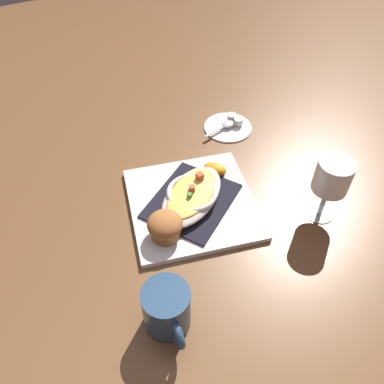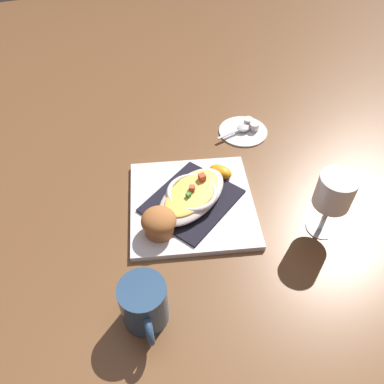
{
  "view_description": "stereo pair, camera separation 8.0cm",
  "coord_description": "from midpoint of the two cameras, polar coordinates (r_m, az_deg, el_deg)",
  "views": [
    {
      "loc": [
        -0.25,
        -0.49,
        0.63
      ],
      "look_at": [
        0.0,
        0.0,
        0.04
      ],
      "focal_mm": 36.09,
      "sensor_mm": 36.0,
      "label": 1
    },
    {
      "loc": [
        -0.18,
        -0.52,
        0.63
      ],
      "look_at": [
        0.0,
        0.0,
        0.04
      ],
      "focal_mm": 36.09,
      "sensor_mm": 36.0,
      "label": 2
    }
  ],
  "objects": [
    {
      "name": "ground_plane",
      "position": [
        0.84,
        -2.75,
        -2.15
      ],
      "size": [
        2.6,
        2.6,
        0.0
      ],
      "primitive_type": "plane",
      "color": "brown"
    },
    {
      "name": "square_plate",
      "position": [
        0.83,
        -2.77,
        -1.86
      ],
      "size": [
        0.31,
        0.31,
        0.01
      ],
      "primitive_type": "cube",
      "rotation": [
        0.0,
        0.0,
        -0.23
      ],
      "color": "white",
      "rests_on": "ground_plane"
    },
    {
      "name": "folded_napkin",
      "position": [
        0.82,
        -2.79,
        -1.45
      ],
      "size": [
        0.24,
        0.23,
        0.0
      ],
      "primitive_type": "cube",
      "rotation": [
        0.0,
        0.0,
        0.59
      ],
      "color": "black",
      "rests_on": "square_plate"
    },
    {
      "name": "gratin_dish",
      "position": [
        0.81,
        -2.84,
        -0.5
      ],
      "size": [
        0.21,
        0.19,
        0.04
      ],
      "color": "silver",
      "rests_on": "folded_napkin"
    },
    {
      "name": "muffin",
      "position": [
        0.75,
        -7.07,
        -5.2
      ],
      "size": [
        0.07,
        0.07,
        0.05
      ],
      "color": "#A4673A",
      "rests_on": "square_plate"
    },
    {
      "name": "orange_garnish",
      "position": [
        0.88,
        0.86,
        3.26
      ],
      "size": [
        0.06,
        0.06,
        0.02
      ],
      "color": "#562260",
      "rests_on": "square_plate"
    },
    {
      "name": "coffee_mug",
      "position": [
        0.66,
        -7.32,
        -17.19
      ],
      "size": [
        0.08,
        0.11,
        0.09
      ],
      "color": "navy",
      "rests_on": "ground_plane"
    },
    {
      "name": "stemmed_glass",
      "position": [
        0.78,
        17.26,
        1.67
      ],
      "size": [
        0.07,
        0.07,
        0.15
      ],
      "color": "white",
      "rests_on": "ground_plane"
    },
    {
      "name": "creamer_saucer",
      "position": [
        1.03,
        3.08,
        9.52
      ],
      "size": [
        0.13,
        0.13,
        0.01
      ],
      "primitive_type": "cylinder",
      "color": "white",
      "rests_on": "ground_plane"
    },
    {
      "name": "spoon",
      "position": [
        1.02,
        2.92,
        9.83
      ],
      "size": [
        0.1,
        0.04,
        0.01
      ],
      "color": "silver",
      "rests_on": "creamer_saucer"
    },
    {
      "name": "creamer_cup_0",
      "position": [
        1.03,
        4.64,
        10.29
      ],
      "size": [
        0.02,
        0.02,
        0.02
      ],
      "primitive_type": "cylinder",
      "color": "white",
      "rests_on": "creamer_saucer"
    },
    {
      "name": "creamer_cup_1",
      "position": [
        1.05,
        3.68,
        10.92
      ],
      "size": [
        0.02,
        0.02,
        0.02
      ],
      "primitive_type": "cylinder",
      "color": "white",
      "rests_on": "creamer_saucer"
    }
  ]
}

